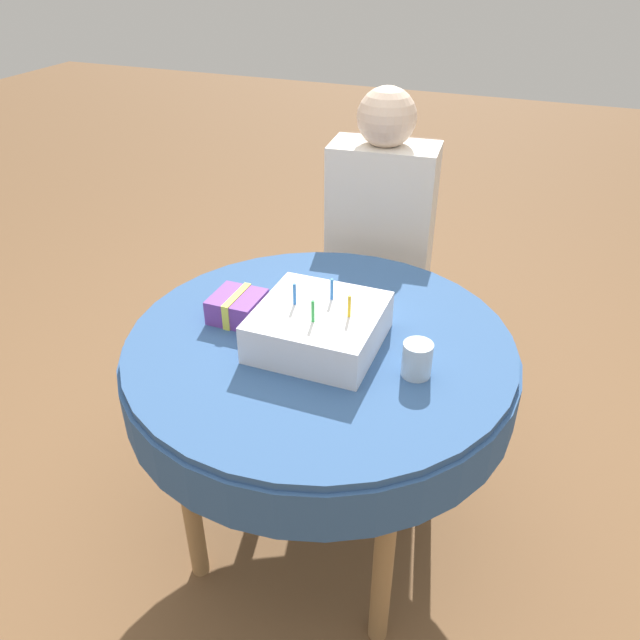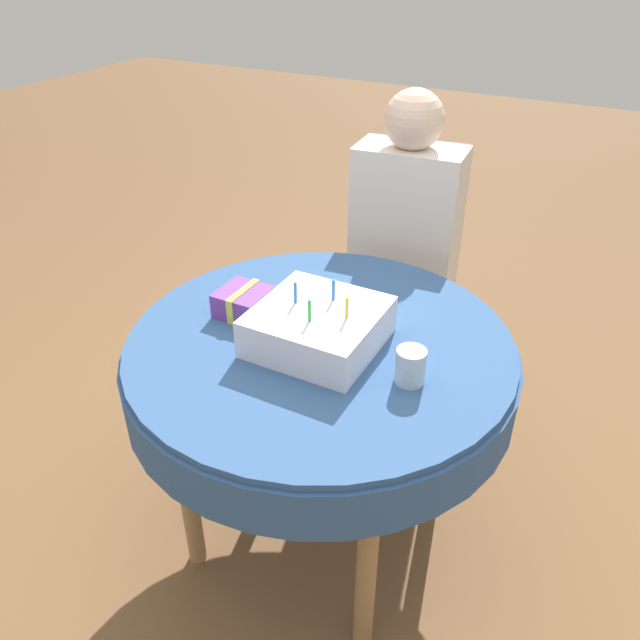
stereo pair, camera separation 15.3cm
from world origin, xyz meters
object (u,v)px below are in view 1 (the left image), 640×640
at_px(birthday_cake, 319,327).
at_px(gift_box, 237,307).
at_px(chair, 382,269).
at_px(drinking_glass, 417,359).
at_px(person, 379,232).

bearing_deg(birthday_cake, gift_box, 171.76).
xyz_separation_m(chair, drinking_glass, (0.32, -0.86, 0.25)).
height_order(chair, birthday_cake, chair).
relative_size(person, gift_box, 8.84).
bearing_deg(chair, gift_box, -107.47).
bearing_deg(gift_box, person, 75.42).
height_order(person, birthday_cake, person).
relative_size(chair, gift_box, 7.31).
relative_size(chair, person, 0.83).
distance_m(birthday_cake, drinking_glass, 0.26).
bearing_deg(drinking_glass, gift_box, 171.86).
bearing_deg(chair, person, -90.00).
relative_size(person, drinking_glass, 13.79).
distance_m(drinking_glass, gift_box, 0.50).
bearing_deg(person, gift_box, -109.69).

